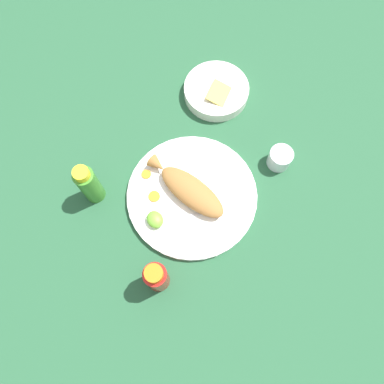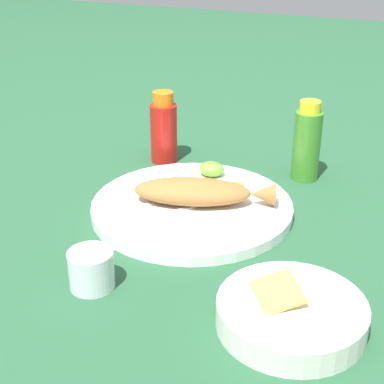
{
  "view_description": "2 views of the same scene",
  "coord_description": "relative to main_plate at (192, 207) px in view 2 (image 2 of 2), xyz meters",
  "views": [
    {
      "loc": [
        0.27,
        -0.17,
        0.93
      ],
      "look_at": [
        0.0,
        0.0,
        0.04
      ],
      "focal_mm": 35.0,
      "sensor_mm": 36.0,
      "label": 1
    },
    {
      "loc": [
        -0.34,
        0.81,
        0.47
      ],
      "look_at": [
        0.0,
        0.0,
        0.04
      ],
      "focal_mm": 55.0,
      "sensor_mm": 36.0,
      "label": 2
    }
  ],
  "objects": [
    {
      "name": "main_plate",
      "position": [
        0.0,
        0.0,
        0.0
      ],
      "size": [
        0.34,
        0.34,
        0.02
      ],
      "primitive_type": "cylinder",
      "color": "white",
      "rests_on": "ground_plane"
    },
    {
      "name": "guacamole_bowl",
      "position": [
        -0.23,
        0.23,
        0.01
      ],
      "size": [
        0.19,
        0.19,
        0.05
      ],
      "color": "white",
      "rests_on": "ground_plane"
    },
    {
      "name": "fork_far",
      "position": [
        0.07,
        0.06,
        0.01
      ],
      "size": [
        0.05,
        0.18,
        0.0
      ],
      "rotation": [
        0.0,
        0.0,
        7.65
      ],
      "color": "silver",
      "rests_on": "main_plate"
    },
    {
      "name": "salt_cup",
      "position": [
        0.04,
        0.25,
        0.01
      ],
      "size": [
        0.06,
        0.06,
        0.05
      ],
      "color": "silver",
      "rests_on": "ground_plane"
    },
    {
      "name": "lime_wedge_main",
      "position": [
        0.01,
        -0.12,
        0.02
      ],
      "size": [
        0.05,
        0.04,
        0.03
      ],
      "primitive_type": "ellipsoid",
      "color": "#6BB233",
      "rests_on": "main_plate"
    },
    {
      "name": "ground_plane",
      "position": [
        0.0,
        0.0,
        -0.01
      ],
      "size": [
        4.0,
        4.0,
        0.0
      ],
      "primitive_type": "plane",
      "color": "#235133"
    },
    {
      "name": "hot_sauce_bottle_red",
      "position": [
        0.14,
        -0.18,
        0.06
      ],
      "size": [
        0.05,
        0.05,
        0.14
      ],
      "color": "#B21914",
      "rests_on": "ground_plane"
    },
    {
      "name": "fork_near",
      "position": [
        0.03,
        0.08,
        0.01
      ],
      "size": [
        0.1,
        0.17,
        0.0
      ],
      "rotation": [
        0.0,
        0.0,
        7.38
      ],
      "color": "silver",
      "rests_on": "main_plate"
    },
    {
      "name": "hot_sauce_bottle_green",
      "position": [
        -0.14,
        -0.21,
        0.06
      ],
      "size": [
        0.05,
        0.05,
        0.15
      ],
      "color": "#3D8428",
      "rests_on": "ground_plane"
    },
    {
      "name": "carrot_slice_near",
      "position": [
        -0.11,
        -0.07,
        0.01
      ],
      "size": [
        0.03,
        0.03,
        0.0
      ],
      "primitive_type": "cylinder",
      "color": "orange",
      "rests_on": "main_plate"
    },
    {
      "name": "carrot_slice_mid",
      "position": [
        -0.05,
        -0.09,
        0.01
      ],
      "size": [
        0.03,
        0.03,
        0.0
      ],
      "primitive_type": "cylinder",
      "color": "orange",
      "rests_on": "main_plate"
    },
    {
      "name": "fried_fish",
      "position": [
        -0.01,
        -0.0,
        0.03
      ],
      "size": [
        0.24,
        0.13,
        0.04
      ],
      "rotation": [
        0.0,
        0.0,
        0.31
      ],
      "color": "#996633",
      "rests_on": "main_plate"
    }
  ]
}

